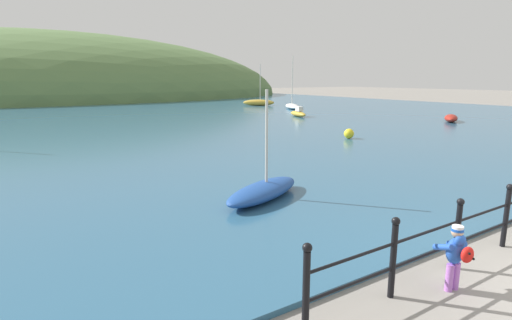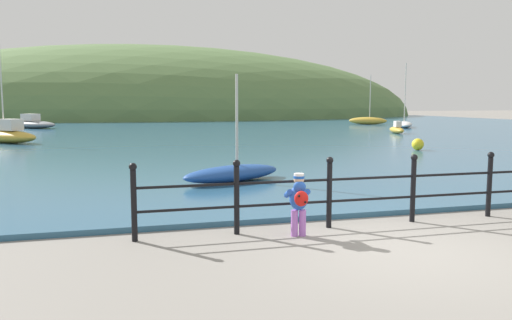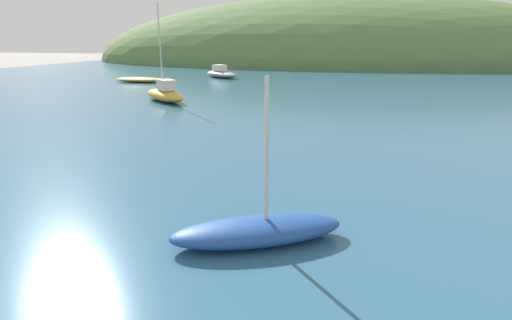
{
  "view_description": "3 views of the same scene",
  "coord_description": "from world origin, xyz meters",
  "px_view_note": "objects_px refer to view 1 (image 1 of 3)",
  "views": [
    {
      "loc": [
        -6.68,
        -1.81,
        3.09
      ],
      "look_at": [
        -0.8,
        7.16,
        0.88
      ],
      "focal_mm": 28.0,
      "sensor_mm": 36.0,
      "label": 1
    },
    {
      "loc": [
        -3.96,
        -6.15,
        2.12
      ],
      "look_at": [
        -1.11,
        4.32,
        0.85
      ],
      "focal_mm": 35.0,
      "sensor_mm": 36.0,
      "label": 2
    },
    {
      "loc": [
        -0.06,
        0.31,
        3.32
      ],
      "look_at": [
        -1.46,
        7.17,
        1.22
      ],
      "focal_mm": 28.0,
      "sensor_mm": 36.0,
      "label": 3
    }
  ],
  "objects_px": {
    "mooring_buoy": "(349,134)",
    "boat_far_right": "(259,102)",
    "boat_twin_mast": "(298,113)",
    "boat_nearest_quay": "(292,106)",
    "boat_blue_hull": "(263,190)",
    "boat_mid_harbor": "(451,118)",
    "child_in_coat": "(456,252)"
  },
  "relations": [
    {
      "from": "boat_mid_harbor",
      "to": "child_in_coat",
      "type": "bearing_deg",
      "value": -148.78
    },
    {
      "from": "child_in_coat",
      "to": "boat_blue_hull",
      "type": "relative_size",
      "value": 0.33
    },
    {
      "from": "mooring_buoy",
      "to": "boat_far_right",
      "type": "bearing_deg",
      "value": 67.06
    },
    {
      "from": "child_in_coat",
      "to": "boat_blue_hull",
      "type": "xyz_separation_m",
      "value": [
        0.06,
        5.06,
        -0.29
      ]
    },
    {
      "from": "boat_far_right",
      "to": "mooring_buoy",
      "type": "height_order",
      "value": "boat_far_right"
    },
    {
      "from": "child_in_coat",
      "to": "boat_twin_mast",
      "type": "relative_size",
      "value": 0.37
    },
    {
      "from": "boat_blue_hull",
      "to": "boat_twin_mast",
      "type": "bearing_deg",
      "value": 48.56
    },
    {
      "from": "child_in_coat",
      "to": "boat_mid_harbor",
      "type": "height_order",
      "value": "child_in_coat"
    },
    {
      "from": "boat_far_right",
      "to": "boat_nearest_quay",
      "type": "distance_m",
      "value": 5.44
    },
    {
      "from": "child_in_coat",
      "to": "boat_far_right",
      "type": "height_order",
      "value": "boat_far_right"
    },
    {
      "from": "boat_nearest_quay",
      "to": "boat_twin_mast",
      "type": "bearing_deg",
      "value": -125.04
    },
    {
      "from": "boat_far_right",
      "to": "mooring_buoy",
      "type": "relative_size",
      "value": 8.87
    },
    {
      "from": "boat_twin_mast",
      "to": "boat_mid_harbor",
      "type": "bearing_deg",
      "value": -53.91
    },
    {
      "from": "boat_nearest_quay",
      "to": "child_in_coat",
      "type": "bearing_deg",
      "value": -124.37
    },
    {
      "from": "boat_mid_harbor",
      "to": "mooring_buoy",
      "type": "xyz_separation_m",
      "value": [
        -11.7,
        -1.67,
        -0.0
      ]
    },
    {
      "from": "boat_nearest_quay",
      "to": "mooring_buoy",
      "type": "distance_m",
      "value": 19.73
    },
    {
      "from": "boat_mid_harbor",
      "to": "boat_far_right",
      "type": "bearing_deg",
      "value": 95.97
    },
    {
      "from": "boat_twin_mast",
      "to": "boat_nearest_quay",
      "type": "bearing_deg",
      "value": 54.96
    },
    {
      "from": "boat_nearest_quay",
      "to": "mooring_buoy",
      "type": "height_order",
      "value": "boat_nearest_quay"
    },
    {
      "from": "boat_twin_mast",
      "to": "boat_blue_hull",
      "type": "bearing_deg",
      "value": -131.44
    },
    {
      "from": "boat_far_right",
      "to": "boat_mid_harbor",
      "type": "distance_m",
      "value": 20.94
    },
    {
      "from": "boat_nearest_quay",
      "to": "mooring_buoy",
      "type": "bearing_deg",
      "value": -120.1
    },
    {
      "from": "boat_mid_harbor",
      "to": "boat_blue_hull",
      "type": "bearing_deg",
      "value": -159.84
    },
    {
      "from": "boat_far_right",
      "to": "boat_blue_hull",
      "type": "bearing_deg",
      "value": -123.43
    },
    {
      "from": "boat_far_right",
      "to": "mooring_buoy",
      "type": "bearing_deg",
      "value": -112.94
    },
    {
      "from": "child_in_coat",
      "to": "boat_far_right",
      "type": "bearing_deg",
      "value": 60.65
    },
    {
      "from": "boat_far_right",
      "to": "child_in_coat",
      "type": "bearing_deg",
      "value": -119.35
    },
    {
      "from": "boat_mid_harbor",
      "to": "mooring_buoy",
      "type": "bearing_deg",
      "value": -171.88
    },
    {
      "from": "boat_nearest_quay",
      "to": "boat_blue_hull",
      "type": "relative_size",
      "value": 1.7
    },
    {
      "from": "child_in_coat",
      "to": "boat_nearest_quay",
      "type": "bearing_deg",
      "value": 55.63
    },
    {
      "from": "boat_far_right",
      "to": "mooring_buoy",
      "type": "distance_m",
      "value": 24.43
    },
    {
      "from": "boat_far_right",
      "to": "boat_twin_mast",
      "type": "relative_size",
      "value": 1.63
    }
  ]
}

